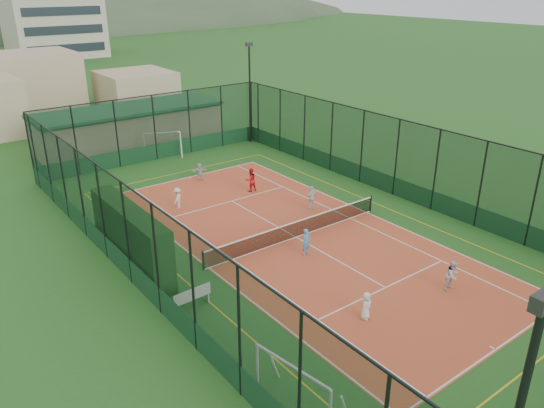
{
  "coord_description": "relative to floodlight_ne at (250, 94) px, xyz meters",
  "views": [
    {
      "loc": [
        -16.59,
        -19.76,
        12.94
      ],
      "look_at": [
        0.05,
        2.24,
        1.2
      ],
      "focal_mm": 35.0,
      "sensor_mm": 36.0,
      "label": 1
    }
  ],
  "objects": [
    {
      "name": "perimeter_fence",
      "position": [
        -8.6,
        -16.6,
        -1.62
      ],
      "size": [
        18.12,
        34.12,
        5.0
      ],
      "primitive_type": null,
      "color": "black",
      "rests_on": "ground"
    },
    {
      "name": "futsal_goal_far",
      "position": [
        -7.79,
        0.94,
        -3.19
      ],
      "size": [
        2.99,
        1.96,
        1.87
      ],
      "primitive_type": null,
      "rotation": [
        0.0,
        0.0,
        -0.42
      ],
      "color": "white",
      "rests_on": "ground"
    },
    {
      "name": "futsal_goal_near",
      "position": [
        -16.87,
        -26.38,
        -3.12
      ],
      "size": [
        3.22,
        1.4,
        2.01
      ],
      "primitive_type": null,
      "rotation": [
        0.0,
        0.0,
        1.74
      ],
      "color": "white",
      "rests_on": "ground"
    },
    {
      "name": "white_bench",
      "position": [
        -16.4,
        -18.99,
        -3.62
      ],
      "size": [
        1.8,
        0.56,
        1.0
      ],
      "primitive_type": null,
      "rotation": [
        0.0,
        0.0,
        0.04
      ],
      "color": "white",
      "rests_on": "ground"
    },
    {
      "name": "hedge_left",
      "position": [
        -16.9,
        -14.26,
        -2.58
      ],
      "size": [
        1.06,
        7.06,
        3.09
      ],
      "primitive_type": "cube",
      "color": "black",
      "rests_on": "ground"
    },
    {
      "name": "floodlight_ne",
      "position": [
        0.0,
        0.0,
        0.0
      ],
      "size": [
        0.6,
        0.26,
        8.25
      ],
      "primitive_type": null,
      "color": "black",
      "rests_on": "ground"
    },
    {
      "name": "court_slab",
      "position": [
        -8.6,
        -16.6,
        -4.12
      ],
      "size": [
        11.17,
        23.97,
        0.01
      ],
      "primitive_type": "cube",
      "color": "#CB572D",
      "rests_on": "ground"
    },
    {
      "name": "child_far_right",
      "position": [
        -5.41,
        -14.2,
        -3.37
      ],
      "size": [
        0.89,
        0.41,
        1.49
      ],
      "primitive_type": "imported",
      "rotation": [
        0.0,
        0.0,
        3.2
      ],
      "color": "white",
      "rests_on": "court_slab"
    },
    {
      "name": "ground",
      "position": [
        -8.6,
        -16.6,
        -4.12
      ],
      "size": [
        300.0,
        300.0,
        0.0
      ],
      "primitive_type": "plane",
      "color": "#285B1F",
      "rests_on": "ground"
    },
    {
      "name": "child_near_left",
      "position": [
        -11.06,
        -24.08,
        -3.51
      ],
      "size": [
        0.69,
        0.57,
        1.21
      ],
      "primitive_type": "imported",
      "rotation": [
        0.0,
        0.0,
        0.36
      ],
      "color": "white",
      "rests_on": "court_slab"
    },
    {
      "name": "child_near_right",
      "position": [
        -6.36,
        -24.86,
        -3.39
      ],
      "size": [
        0.73,
        0.58,
        1.44
      ],
      "primitive_type": "imported",
      "rotation": [
        0.0,
        0.0,
        0.05
      ],
      "color": "silver",
      "rests_on": "court_slab"
    },
    {
      "name": "coach",
      "position": [
        -6.64,
        -9.52,
        -3.33
      ],
      "size": [
        0.81,
        0.65,
        1.58
      ],
      "primitive_type": "imported",
      "rotation": [
        0.0,
        0.0,
        3.07
      ],
      "color": "red",
      "rests_on": "court_slab"
    },
    {
      "name": "child_far_left",
      "position": [
        -11.83,
        -9.17,
        -3.45
      ],
      "size": [
        0.98,
        0.93,
        1.33
      ],
      "primitive_type": "imported",
      "rotation": [
        0.0,
        0.0,
        3.83
      ],
      "color": "silver",
      "rests_on": "court_slab"
    },
    {
      "name": "child_far_back",
      "position": [
        -8.24,
        -5.63,
        -3.52
      ],
      "size": [
        1.16,
        0.65,
        1.2
      ],
      "primitive_type": "imported",
      "rotation": [
        0.0,
        0.0,
        2.86
      ],
      "color": "silver",
      "rests_on": "court_slab"
    },
    {
      "name": "tennis_net",
      "position": [
        -8.6,
        -16.6,
        -3.59
      ],
      "size": [
        11.67,
        0.12,
        1.06
      ],
      "primitive_type": null,
      "color": "black",
      "rests_on": "ground"
    },
    {
      "name": "tennis_balls",
      "position": [
        -9.38,
        -15.8,
        -4.08
      ],
      "size": [
        3.97,
        0.56,
        0.07
      ],
      "color": "#CCE033",
      "rests_on": "court_slab"
    },
    {
      "name": "clubhouse",
      "position": [
        -8.6,
        5.4,
        -2.55
      ],
      "size": [
        15.2,
        7.2,
        3.15
      ],
      "primitive_type": null,
      "color": "tan",
      "rests_on": "ground"
    },
    {
      "name": "child_near_mid",
      "position": [
        -9.43,
        -18.41,
        -3.41
      ],
      "size": [
        0.55,
        0.4,
        1.42
      ],
      "primitive_type": "imported",
      "rotation": [
        0.0,
        0.0,
        0.12
      ],
      "color": "#4D99DB",
      "rests_on": "court_slab"
    }
  ]
}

